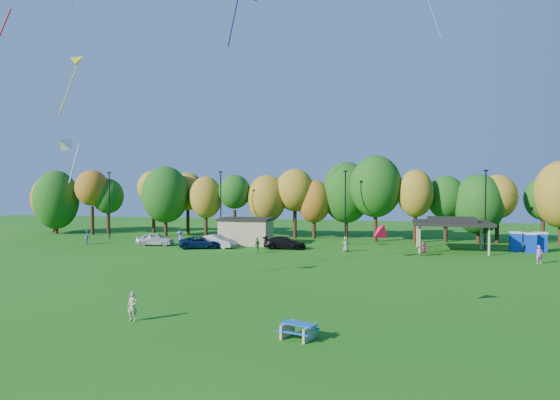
% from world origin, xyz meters
% --- Properties ---
extents(ground, '(160.00, 160.00, 0.00)m').
position_xyz_m(ground, '(0.00, 0.00, 0.00)').
color(ground, '#19600F').
rests_on(ground, ground).
extents(tree_line, '(93.57, 10.55, 11.15)m').
position_xyz_m(tree_line, '(-1.03, 45.51, 5.91)').
color(tree_line, black).
rests_on(tree_line, ground).
extents(lamp_posts, '(64.50, 0.25, 9.09)m').
position_xyz_m(lamp_posts, '(2.00, 40.00, 4.90)').
color(lamp_posts, black).
rests_on(lamp_posts, ground).
extents(utility_building, '(6.30, 4.30, 3.25)m').
position_xyz_m(utility_building, '(-10.00, 38.00, 1.64)').
color(utility_building, tan).
rests_on(utility_building, ground).
extents(pavilion, '(8.20, 6.20, 3.77)m').
position_xyz_m(pavilion, '(14.00, 37.00, 3.23)').
color(pavilion, tan).
rests_on(pavilion, ground).
extents(porta_potties, '(3.75, 2.08, 2.18)m').
position_xyz_m(porta_potties, '(22.25, 38.43, 1.10)').
color(porta_potties, '#0D34B4').
rests_on(porta_potties, ground).
extents(picnic_table, '(2.05, 1.86, 0.74)m').
position_xyz_m(picnic_table, '(3.25, 2.89, 0.43)').
color(picnic_table, tan).
rests_on(picnic_table, ground).
extents(kite_flyer, '(0.60, 0.40, 1.63)m').
position_xyz_m(kite_flyer, '(-6.21, 3.82, 0.82)').
color(kite_flyer, tan).
rests_on(kite_flyer, ground).
extents(car_a, '(4.70, 2.39, 1.53)m').
position_xyz_m(car_a, '(-20.40, 34.45, 0.77)').
color(car_a, silver).
rests_on(car_a, ground).
extents(car_b, '(4.75, 2.27, 1.50)m').
position_xyz_m(car_b, '(-12.44, 34.07, 0.75)').
color(car_b, '#AFAFB5').
rests_on(car_b, ground).
extents(car_c, '(5.47, 3.85, 1.39)m').
position_xyz_m(car_c, '(-14.05, 33.22, 0.69)').
color(car_c, '#0A1B41').
rests_on(car_c, ground).
extents(car_d, '(4.97, 2.24, 1.41)m').
position_xyz_m(car_d, '(-4.44, 34.90, 0.71)').
color(car_d, black).
rests_on(car_d, ground).
extents(far_person_0, '(0.70, 0.54, 1.73)m').
position_xyz_m(far_person_0, '(21.13, 30.00, 0.86)').
color(far_person_0, '#CB5FC9').
rests_on(far_person_0, ground).
extents(far_person_1, '(1.08, 1.08, 1.77)m').
position_xyz_m(far_person_1, '(-29.19, 33.73, 0.88)').
color(far_person_1, teal).
rests_on(far_person_1, ground).
extents(far_person_2, '(0.61, 1.07, 1.72)m').
position_xyz_m(far_person_2, '(-6.61, 30.90, 0.86)').
color(far_person_2, '#5A8752').
rests_on(far_person_2, ground).
extents(far_person_3, '(1.30, 0.91, 1.83)m').
position_xyz_m(far_person_3, '(-17.30, 34.65, 0.91)').
color(far_person_3, '#5749A1').
rests_on(far_person_3, ground).
extents(far_person_4, '(1.50, 0.92, 1.54)m').
position_xyz_m(far_person_4, '(10.80, 32.83, 0.77)').
color(far_person_4, '#903C4D').
rests_on(far_person_4, ground).
extents(far_person_5, '(0.91, 0.68, 1.69)m').
position_xyz_m(far_person_5, '(2.63, 34.07, 0.85)').
color(far_person_5, '#6C8057').
rests_on(far_person_5, ground).
extents(kite_2, '(1.32, 2.26, 3.51)m').
position_xyz_m(kite_2, '(-14.04, 9.29, 10.33)').
color(kite_2, '#B8B8B8').
extents(kite_9, '(3.08, 1.69, 5.32)m').
position_xyz_m(kite_9, '(-18.62, 17.14, 18.03)').
color(kite_9, yellow).
extents(kite_12, '(1.43, 1.60, 1.31)m').
position_xyz_m(kite_12, '(7.11, 7.49, 5.00)').
color(kite_12, '#F80D3B').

